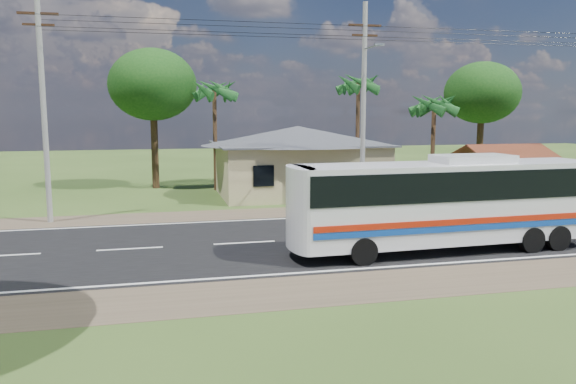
% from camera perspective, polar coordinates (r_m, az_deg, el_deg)
% --- Properties ---
extents(ground, '(120.00, 120.00, 0.00)m').
position_cam_1_polar(ground, '(24.09, 6.22, -4.63)').
color(ground, '#2C4619').
rests_on(ground, ground).
extents(road, '(120.00, 16.00, 0.03)m').
position_cam_1_polar(road, '(24.09, 6.22, -4.61)').
color(road, black).
rests_on(road, ground).
extents(house, '(12.40, 10.00, 5.00)m').
position_cam_1_polar(house, '(36.34, 0.98, 3.95)').
color(house, tan).
rests_on(house, ground).
extents(waiting_shed, '(5.20, 4.48, 3.35)m').
position_cam_1_polar(waiting_shed, '(37.16, 21.06, 3.63)').
color(waiting_shed, '#3B2315').
rests_on(waiting_shed, ground).
extents(concrete_barrier, '(7.00, 0.30, 0.90)m').
position_cam_1_polar(concrete_barrier, '(34.46, 22.19, -0.56)').
color(concrete_barrier, '#9E9E99').
rests_on(concrete_barrier, ground).
extents(utility_poles, '(32.80, 2.22, 11.00)m').
position_cam_1_polar(utility_poles, '(30.51, 7.10, 8.95)').
color(utility_poles, '#9E9E99').
rests_on(utility_poles, ground).
extents(palm_near, '(2.80, 2.80, 6.70)m').
position_cam_1_polar(palm_near, '(37.41, 14.64, 8.51)').
color(palm_near, '#47301E').
rests_on(palm_near, ground).
extents(palm_mid, '(2.80, 2.80, 8.20)m').
position_cam_1_polar(palm_mid, '(40.16, 7.16, 10.73)').
color(palm_mid, '#47301E').
rests_on(palm_mid, ground).
extents(palm_far, '(2.80, 2.80, 7.70)m').
position_cam_1_polar(palm_far, '(38.37, -7.50, 10.13)').
color(palm_far, '#47301E').
rests_on(palm_far, ground).
extents(tree_behind_house, '(6.00, 6.00, 9.61)m').
position_cam_1_polar(tree_behind_house, '(40.19, -13.59, 10.51)').
color(tree_behind_house, '#47301E').
rests_on(tree_behind_house, ground).
extents(tree_behind_shed, '(5.60, 5.60, 9.02)m').
position_cam_1_polar(tree_behind_shed, '(45.01, 19.12, 9.46)').
color(tree_behind_shed, '#47301E').
rests_on(tree_behind_shed, ground).
extents(coach_bus, '(11.94, 2.92, 3.68)m').
position_cam_1_polar(coach_bus, '(22.25, 15.99, -0.45)').
color(coach_bus, silver).
rests_on(coach_bus, ground).
extents(motorcycle, '(2.00, 0.77, 1.04)m').
position_cam_1_polar(motorcycle, '(31.69, 7.53, -0.61)').
color(motorcycle, black).
rests_on(motorcycle, ground).
extents(person, '(0.60, 0.43, 1.55)m').
position_cam_1_polar(person, '(34.33, 17.91, 0.17)').
color(person, navy).
rests_on(person, ground).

